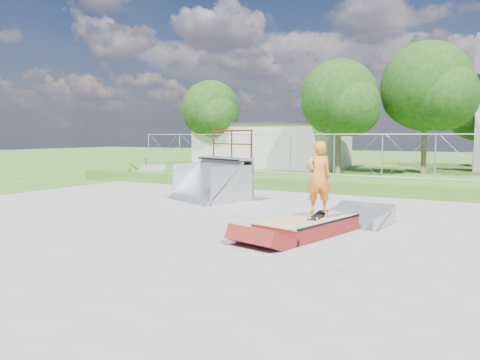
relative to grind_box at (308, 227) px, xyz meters
The scene contains 14 objects.
ground 2.46m from the grind_box, 158.61° to the right, with size 120.00×120.00×0.00m, color #32611B.
concrete_pad 2.46m from the grind_box, 158.61° to the right, with size 20.00×16.00×0.04m, color gray.
grass_berm 8.90m from the grind_box, 104.89° to the left, with size 24.00×3.00×0.50m, color #32611B.
grind_box is the anchor object (origin of this frame).
quarter_pipe 6.20m from the grind_box, 143.03° to the left, with size 2.41×2.04×2.41m, color #999BA1, non-canonical shape.
flat_bank_ramp 1.82m from the grind_box, 67.84° to the left, with size 1.46×1.55×0.45m, color #999BA1, non-canonical shape.
skateboard 0.34m from the grind_box, 47.82° to the left, with size 0.22×0.80×0.02m, color black.
skater 1.07m from the grind_box, 47.82° to the left, with size 0.59×0.39×1.62m, color orange.
concrete_stairs 13.32m from the grind_box, 144.12° to the left, with size 1.50×1.60×0.80m, color gray, non-canonical shape.
chain_link_fence 9.95m from the grind_box, 103.40° to the left, with size 20.00×0.06×1.80m, color #9A9CA3, non-canonical shape.
utility_building_flat 23.51m from the grind_box, 115.99° to the left, with size 10.00×6.00×3.00m, color #BABBB6.
tree_left_near 17.88m from the grind_box, 103.41° to the left, with size 4.76×4.48×6.65m.
tree_center 19.49m from the grind_box, 88.50° to the left, with size 5.44×5.12×7.60m.
tree_left_far 23.89m from the grind_box, 126.57° to the left, with size 4.42×4.16×6.18m.
Camera 1 is at (5.82, -8.98, 2.24)m, focal length 35.00 mm.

